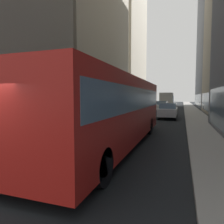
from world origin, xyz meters
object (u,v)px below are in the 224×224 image
at_px(transit_bus, 113,107).
at_px(pedestrian_with_handbag, 20,115).
at_px(car_white_van, 162,106).
at_px(box_truck, 167,100).
at_px(car_yellow_taxi, 142,105).
at_px(car_silver_sedan, 168,111).

height_order(transit_bus, pedestrian_with_handbag, transit_bus).
bearing_deg(car_white_van, box_truck, 90.00).
height_order(car_white_van, pedestrian_with_handbag, pedestrian_with_handbag).
bearing_deg(pedestrian_with_handbag, box_truck, 77.25).
bearing_deg(box_truck, car_white_van, -90.00).
height_order(car_yellow_taxi, pedestrian_with_handbag, pedestrian_with_handbag).
bearing_deg(car_white_van, transit_bus, -90.00).
distance_m(car_white_van, car_silver_sedan, 10.15).
xyz_separation_m(car_silver_sedan, pedestrian_with_handbag, (-8.86, -11.17, 0.19)).
relative_size(transit_bus, car_silver_sedan, 2.42).
bearing_deg(car_silver_sedan, car_white_van, 99.07).
bearing_deg(pedestrian_with_handbag, car_white_van, 71.10).
xyz_separation_m(transit_bus, car_silver_sedan, (1.60, 13.19, -0.95)).
bearing_deg(pedestrian_with_handbag, transit_bus, -15.52).
xyz_separation_m(car_white_van, box_truck, (0.00, 10.88, 0.84)).
relative_size(car_white_van, car_silver_sedan, 0.95).
distance_m(car_silver_sedan, pedestrian_with_handbag, 14.26).
distance_m(car_silver_sedan, box_truck, 20.99).
bearing_deg(transit_bus, car_white_van, 90.00).
xyz_separation_m(car_silver_sedan, car_yellow_taxi, (-5.60, 15.12, -0.00)).
relative_size(transit_bus, car_yellow_taxi, 2.52).
xyz_separation_m(car_yellow_taxi, pedestrian_with_handbag, (-3.26, -26.29, 0.19)).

